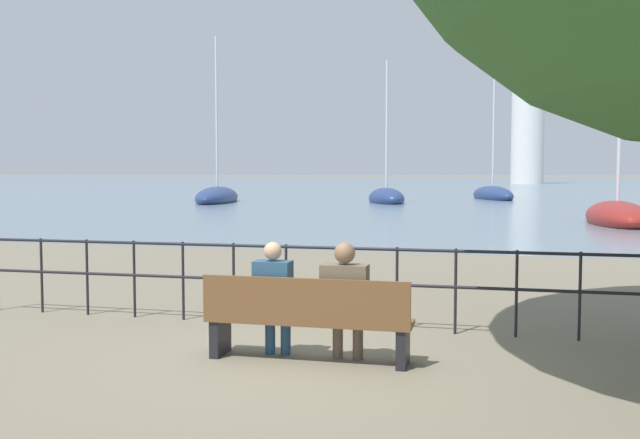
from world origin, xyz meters
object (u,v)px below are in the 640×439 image
at_px(sailboat_1, 492,195).
at_px(harbor_lighthouse, 528,104).
at_px(seated_person_right, 345,296).
at_px(sailboat_0, 617,216).
at_px(sailboat_3, 217,197).
at_px(seated_person_left, 274,295).
at_px(sailboat_2, 386,198).
at_px(park_bench, 307,320).

xyz_separation_m(sailboat_1, harbor_lighthouse, (5.74, 73.83, 13.24)).
relative_size(seated_person_right, sailboat_0, 0.11).
height_order(sailboat_1, sailboat_3, sailboat_3).
bearing_deg(sailboat_3, seated_person_right, -78.01).
distance_m(seated_person_left, sailboat_3, 40.02).
relative_size(seated_person_right, sailboat_2, 0.13).
bearing_deg(sailboat_2, seated_person_right, -102.09).
relative_size(seated_person_right, sailboat_3, 0.11).
bearing_deg(sailboat_0, sailboat_1, 98.98).
bearing_deg(harbor_lighthouse, seated_person_left, -93.80).
bearing_deg(sailboat_0, harbor_lighthouse, 87.63).
relative_size(park_bench, sailboat_0, 0.20).
bearing_deg(park_bench, sailboat_3, 113.13).
relative_size(park_bench, sailboat_2, 0.23).
xyz_separation_m(park_bench, seated_person_left, (-0.39, 0.08, 0.23)).
height_order(seated_person_right, sailboat_2, sailboat_2).
distance_m(sailboat_1, sailboat_2, 10.55).
bearing_deg(harbor_lighthouse, sailboat_3, -105.68).
xyz_separation_m(seated_person_right, sailboat_1, (1.49, 46.58, -0.38)).
xyz_separation_m(park_bench, sailboat_0, (6.53, 22.07, -0.13)).
bearing_deg(sailboat_1, seated_person_left, -111.08).
xyz_separation_m(park_bench, sailboat_2, (-4.78, 38.48, -0.12)).
xyz_separation_m(sailboat_1, sailboat_2, (-6.66, -8.17, 0.01)).
relative_size(sailboat_1, sailboat_3, 0.84).
distance_m(sailboat_0, sailboat_1, 25.02).
height_order(seated_person_right, harbor_lighthouse, harbor_lighthouse).
distance_m(park_bench, sailboat_2, 38.78).
bearing_deg(park_bench, sailboat_0, 73.52).
height_order(park_bench, seated_person_right, seated_person_right).
bearing_deg(sailboat_0, seated_person_left, -109.19).
xyz_separation_m(seated_person_left, seated_person_right, (0.77, -0.00, 0.01)).
height_order(sailboat_0, sailboat_3, sailboat_3).
xyz_separation_m(sailboat_0, sailboat_3, (-22.34, 14.94, 0.01)).
xyz_separation_m(park_bench, sailboat_1, (1.88, 46.65, -0.13)).
xyz_separation_m(seated_person_left, sailboat_1, (2.27, 46.57, -0.36)).
height_order(sailboat_2, harbor_lighthouse, harbor_lighthouse).
height_order(seated_person_left, sailboat_0, sailboat_0).
bearing_deg(sailboat_3, seated_person_left, -79.02).
distance_m(seated_person_right, sailboat_3, 40.33).
bearing_deg(sailboat_3, sailboat_2, -4.11).
bearing_deg(sailboat_3, sailboat_0, -45.47).
bearing_deg(sailboat_1, sailboat_3, -169.70).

